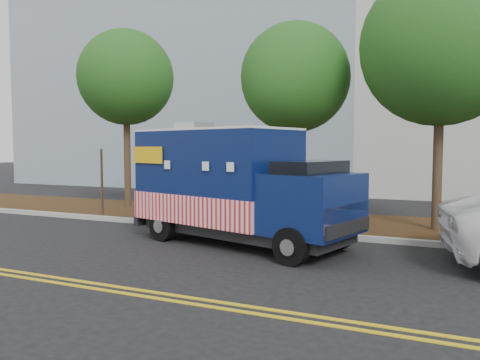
% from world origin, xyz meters
% --- Properties ---
extents(ground, '(120.00, 120.00, 0.00)m').
position_xyz_m(ground, '(0.00, 0.00, 0.00)').
color(ground, black).
rests_on(ground, ground).
extents(curb, '(120.00, 0.18, 0.15)m').
position_xyz_m(curb, '(0.00, 1.40, 0.07)').
color(curb, '#9E9E99').
rests_on(curb, ground).
extents(mulch_strip, '(120.00, 4.00, 0.15)m').
position_xyz_m(mulch_strip, '(0.00, 3.50, 0.07)').
color(mulch_strip, black).
rests_on(mulch_strip, ground).
extents(centerline_near, '(120.00, 0.10, 0.01)m').
position_xyz_m(centerline_near, '(0.00, -4.45, 0.01)').
color(centerline_near, gold).
rests_on(centerline_near, ground).
extents(centerline_far, '(120.00, 0.10, 0.01)m').
position_xyz_m(centerline_far, '(0.00, -4.70, 0.01)').
color(centerline_far, gold).
rests_on(centerline_far, ground).
extents(tree_a, '(3.61, 3.61, 6.91)m').
position_xyz_m(tree_a, '(-5.10, 3.74, 5.09)').
color(tree_a, '#38281C').
rests_on(tree_a, ground).
extents(tree_b, '(3.54, 3.54, 6.48)m').
position_xyz_m(tree_b, '(1.59, 3.77, 4.69)').
color(tree_b, '#38281C').
rests_on(tree_b, ground).
extents(tree_c, '(4.38, 4.38, 7.42)m').
position_xyz_m(tree_c, '(5.93, 3.17, 5.22)').
color(tree_c, '#38281C').
rests_on(tree_c, ground).
extents(sign_post, '(0.06, 0.06, 2.40)m').
position_xyz_m(sign_post, '(-4.59, 1.67, 1.20)').
color(sign_post, '#473828').
rests_on(sign_post, ground).
extents(food_truck, '(6.27, 3.67, 3.13)m').
position_xyz_m(food_truck, '(1.18, -0.16, 1.42)').
color(food_truck, black).
rests_on(food_truck, ground).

